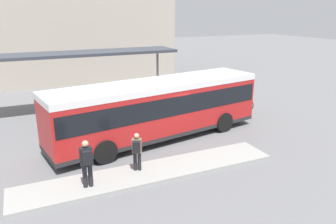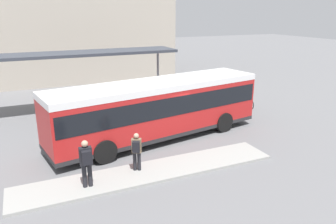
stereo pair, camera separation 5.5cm
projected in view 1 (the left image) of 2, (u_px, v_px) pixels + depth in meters
ground_plane at (158, 138)px, 16.87m from camera, size 120.00×120.00×0.00m
curb_island at (151, 172)px, 13.17m from camera, size 10.68×1.80×0.12m
city_bus at (158, 106)px, 16.36m from camera, size 11.39×4.36×2.95m
pedestrian_waiting at (137, 150)px, 12.91m from camera, size 0.47×0.50×1.58m
pedestrian_companion at (87, 161)px, 11.63m from camera, size 0.45×0.46×1.80m
bicycle_yellow at (247, 103)px, 22.08m from camera, size 0.48×1.57×0.68m
bicycle_red at (241, 100)px, 22.70m from camera, size 0.48×1.52×0.66m
bicycle_orange at (234, 98)px, 23.26m from camera, size 0.48×1.56×0.67m
station_shelter at (80, 54)px, 20.63m from camera, size 12.45×2.55×3.79m
potted_planter_near_shelter at (124, 107)px, 20.03m from camera, size 0.70×0.70×1.19m
station_building at (64, 0)px, 31.81m from camera, size 18.43×11.72×14.53m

